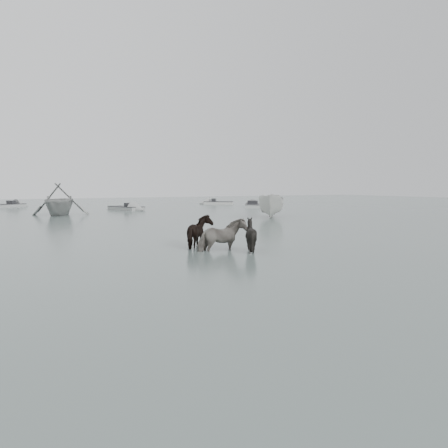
{
  "coord_description": "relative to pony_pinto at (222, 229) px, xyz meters",
  "views": [
    {
      "loc": [
        -8.69,
        -14.32,
        2.55
      ],
      "look_at": [
        -0.74,
        0.87,
        1.0
      ],
      "focal_mm": 35.0,
      "sensor_mm": 36.0,
      "label": 1
    }
  ],
  "objects": [
    {
      "name": "pony_pinto",
      "position": [
        0.0,
        0.0,
        0.0
      ],
      "size": [
        2.02,
        1.06,
        1.64
      ],
      "primitive_type": "imported",
      "rotation": [
        0.0,
        0.0,
        1.66
      ],
      "color": "black",
      "rests_on": "ground"
    },
    {
      "name": "boat_small",
      "position": [
        11.3,
        13.4,
        0.17
      ],
      "size": [
        4.64,
        5.28,
        1.99
      ],
      "primitive_type": "imported",
      "rotation": [
        0.0,
        0.0,
        -0.64
      ],
      "color": "silver",
      "rests_on": "ground"
    },
    {
      "name": "ground",
      "position": [
        0.97,
        -0.6,
        -0.82
      ],
      "size": [
        140.0,
        140.0,
        0.0
      ],
      "primitive_type": "plane",
      "color": "#53625E",
      "rests_on": "ground"
    },
    {
      "name": "skiff_far",
      "position": [
        -6.76,
        39.53,
        -0.45
      ],
      "size": [
        5.68,
        4.33,
        0.75
      ],
      "primitive_type": null,
      "rotation": [
        0.0,
        0.0,
        0.55
      ],
      "color": "#9C9F9C",
      "rests_on": "ground"
    },
    {
      "name": "rowboat_trail",
      "position": [
        -3.0,
        23.63,
        0.59
      ],
      "size": [
        6.05,
        6.52,
        2.82
      ],
      "primitive_type": "imported",
      "rotation": [
        0.0,
        0.0,
        2.83
      ],
      "color": "#979997",
      "rests_on": "ground"
    },
    {
      "name": "skiff_mid",
      "position": [
        3.81,
        28.26,
        -0.45
      ],
      "size": [
        3.51,
        5.86,
        0.75
      ],
      "primitive_type": null,
      "rotation": [
        0.0,
        0.0,
        -1.21
      ],
      "color": "gray",
      "rests_on": "ground"
    },
    {
      "name": "pony_black",
      "position": [
        0.96,
        -0.56,
        -0.09
      ],
      "size": [
        1.66,
        1.58,
        1.47
      ],
      "primitive_type": "imported",
      "rotation": [
        0.0,
        0.0,
        1.93
      ],
      "color": "black",
      "rests_on": "ground"
    },
    {
      "name": "skiff_star",
      "position": [
        17.84,
        35.38,
        -0.45
      ],
      "size": [
        5.17,
        4.19,
        0.75
      ],
      "primitive_type": null,
      "rotation": [
        0.0,
        0.0,
        2.55
      ],
      "color": "#BABAB5",
      "rests_on": "ground"
    },
    {
      "name": "pony_dark",
      "position": [
        -0.28,
        1.34,
        -0.05
      ],
      "size": [
        1.67,
        1.83,
        1.55
      ],
      "primitive_type": "imported",
      "rotation": [
        0.0,
        0.0,
        1.31
      ],
      "color": "black",
      "rests_on": "ground"
    },
    {
      "name": "skiff_port",
      "position": [
        17.64,
        26.64,
        -0.45
      ],
      "size": [
        4.33,
        5.74,
        0.75
      ],
      "primitive_type": null,
      "rotation": [
        0.0,
        0.0,
        1.03
      ],
      "color": "#A5A7A5",
      "rests_on": "ground"
    }
  ]
}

